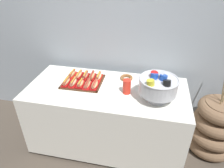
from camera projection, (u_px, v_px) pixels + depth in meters
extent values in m
plane|color=#4C4238|center=(108.00, 141.00, 2.44)|extent=(10.00, 10.00, 0.00)
cube|color=#9EA8B2|center=(117.00, 20.00, 2.21)|extent=(6.00, 0.10, 2.60)
cube|color=white|center=(107.00, 115.00, 2.24)|extent=(1.62, 0.75, 0.71)
cylinder|color=black|center=(43.00, 147.00, 2.34)|extent=(0.05, 0.05, 0.04)
cylinder|color=black|center=(62.00, 117.00, 2.78)|extent=(0.05, 0.05, 0.04)
cylinder|color=black|center=(167.00, 132.00, 2.53)|extent=(0.05, 0.05, 0.04)
cylinder|color=brown|center=(215.00, 127.00, 2.19)|extent=(0.33, 0.33, 0.64)
torus|color=brown|center=(209.00, 142.00, 2.32)|extent=(0.50, 0.50, 0.14)
torus|color=brown|center=(213.00, 132.00, 2.23)|extent=(0.52, 0.52, 0.14)
torus|color=brown|center=(217.00, 121.00, 2.15)|extent=(0.48, 0.48, 0.14)
torus|color=brown|center=(221.00, 109.00, 2.07)|extent=(0.45, 0.45, 0.14)
cube|color=#472B19|center=(83.00, 82.00, 2.16)|extent=(0.41, 0.37, 0.01)
cube|color=#472B19|center=(78.00, 90.00, 2.01)|extent=(0.41, 0.02, 0.01)
cube|color=#472B19|center=(88.00, 74.00, 2.30)|extent=(0.41, 0.02, 0.01)
cube|color=#472B19|center=(66.00, 79.00, 2.19)|extent=(0.02, 0.36, 0.01)
cube|color=#472B19|center=(101.00, 83.00, 2.12)|extent=(0.02, 0.36, 0.01)
cube|color=#B21414|center=(67.00, 83.00, 2.11)|extent=(0.06, 0.17, 0.02)
ellipsoid|color=beige|center=(66.00, 81.00, 2.09)|extent=(0.05, 0.16, 0.04)
cylinder|color=brown|center=(66.00, 80.00, 2.09)|extent=(0.03, 0.16, 0.03)
cylinder|color=yellow|center=(66.00, 79.00, 2.08)|extent=(0.01, 0.13, 0.01)
cube|color=#B21414|center=(74.00, 84.00, 2.09)|extent=(0.07, 0.17, 0.02)
ellipsoid|color=beige|center=(73.00, 82.00, 2.08)|extent=(0.06, 0.16, 0.04)
cylinder|color=#9E4C38|center=(73.00, 81.00, 2.07)|extent=(0.04, 0.15, 0.03)
cylinder|color=yellow|center=(73.00, 80.00, 2.07)|extent=(0.02, 0.13, 0.01)
cube|color=#B21414|center=(81.00, 85.00, 2.08)|extent=(0.08, 0.16, 0.02)
ellipsoid|color=tan|center=(80.00, 83.00, 2.07)|extent=(0.06, 0.14, 0.04)
cylinder|color=#9E4C38|center=(80.00, 82.00, 2.07)|extent=(0.03, 0.14, 0.03)
cylinder|color=yellow|center=(80.00, 81.00, 2.06)|extent=(0.02, 0.12, 0.01)
cube|color=red|center=(88.00, 85.00, 2.07)|extent=(0.07, 0.18, 0.02)
ellipsoid|color=#E0BC7F|center=(87.00, 84.00, 2.06)|extent=(0.06, 0.17, 0.04)
cylinder|color=#9E4C38|center=(87.00, 83.00, 2.05)|extent=(0.04, 0.17, 0.03)
cylinder|color=red|center=(87.00, 82.00, 2.05)|extent=(0.02, 0.14, 0.01)
cube|color=#B21414|center=(95.00, 86.00, 2.06)|extent=(0.07, 0.17, 0.02)
ellipsoid|color=tan|center=(95.00, 85.00, 2.05)|extent=(0.06, 0.16, 0.04)
cylinder|color=#A8563D|center=(95.00, 84.00, 2.04)|extent=(0.03, 0.15, 0.03)
cylinder|color=red|center=(95.00, 82.00, 2.03)|extent=(0.01, 0.13, 0.01)
cube|color=red|center=(72.00, 76.00, 2.24)|extent=(0.06, 0.17, 0.02)
ellipsoid|color=tan|center=(72.00, 74.00, 2.23)|extent=(0.05, 0.16, 0.04)
cylinder|color=brown|center=(72.00, 73.00, 2.22)|extent=(0.03, 0.15, 0.03)
cylinder|color=yellow|center=(72.00, 72.00, 2.22)|extent=(0.01, 0.12, 0.01)
cube|color=#B21414|center=(79.00, 76.00, 2.23)|extent=(0.06, 0.18, 0.02)
ellipsoid|color=#E0BC7F|center=(79.00, 75.00, 2.22)|extent=(0.05, 0.16, 0.04)
cylinder|color=#A8563D|center=(79.00, 74.00, 2.22)|extent=(0.03, 0.16, 0.03)
cylinder|color=yellow|center=(78.00, 73.00, 2.21)|extent=(0.01, 0.14, 0.01)
cube|color=#B21414|center=(85.00, 77.00, 2.22)|extent=(0.07, 0.16, 0.02)
ellipsoid|color=beige|center=(85.00, 75.00, 2.21)|extent=(0.05, 0.14, 0.04)
cylinder|color=#9E4C38|center=(85.00, 74.00, 2.20)|extent=(0.04, 0.14, 0.03)
cylinder|color=yellow|center=(85.00, 73.00, 2.20)|extent=(0.01, 0.12, 0.01)
cube|color=#B21414|center=(92.00, 78.00, 2.21)|extent=(0.07, 0.18, 0.02)
ellipsoid|color=tan|center=(92.00, 76.00, 2.20)|extent=(0.06, 0.16, 0.04)
cylinder|color=brown|center=(92.00, 75.00, 2.19)|extent=(0.04, 0.16, 0.03)
cylinder|color=red|center=(92.00, 74.00, 2.18)|extent=(0.02, 0.13, 0.01)
cube|color=red|center=(99.00, 78.00, 2.20)|extent=(0.07, 0.17, 0.02)
ellipsoid|color=beige|center=(99.00, 76.00, 2.18)|extent=(0.06, 0.15, 0.04)
cylinder|color=#A8563D|center=(99.00, 75.00, 2.18)|extent=(0.03, 0.15, 0.03)
cylinder|color=yellow|center=(99.00, 74.00, 2.17)|extent=(0.01, 0.12, 0.01)
cylinder|color=silver|center=(156.00, 99.00, 1.89)|extent=(0.20, 0.20, 0.02)
cone|color=silver|center=(157.00, 95.00, 1.87)|extent=(0.07, 0.07, 0.06)
cylinder|color=silver|center=(158.00, 86.00, 1.81)|extent=(0.34, 0.34, 0.13)
torus|color=silver|center=(159.00, 79.00, 1.78)|extent=(0.35, 0.35, 0.02)
cylinder|color=#1E47B2|center=(163.00, 82.00, 1.78)|extent=(0.08, 0.09, 0.13)
cylinder|color=#B7BCC6|center=(161.00, 79.00, 1.81)|extent=(0.10, 0.07, 0.14)
cylinder|color=red|center=(153.00, 78.00, 1.84)|extent=(0.10, 0.11, 0.13)
cylinder|color=#1E47B2|center=(154.00, 80.00, 1.80)|extent=(0.07, 0.10, 0.13)
cylinder|color=yellow|center=(151.00, 87.00, 1.71)|extent=(0.10, 0.09, 0.13)
cylinder|color=black|center=(167.00, 87.00, 1.70)|extent=(0.09, 0.11, 0.14)
cylinder|color=red|center=(127.00, 88.00, 1.96)|extent=(0.08, 0.08, 0.10)
cylinder|color=red|center=(127.00, 87.00, 1.95)|extent=(0.08, 0.08, 0.10)
cylinder|color=red|center=(127.00, 85.00, 1.94)|extent=(0.08, 0.08, 0.10)
torus|color=brown|center=(126.00, 78.00, 2.21)|extent=(0.14, 0.14, 0.03)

